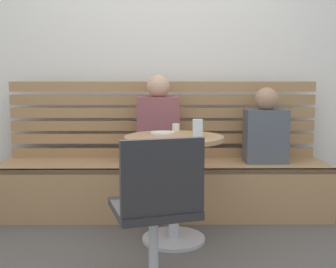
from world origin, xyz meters
name	(u,v)px	position (x,y,z in m)	size (l,w,h in m)	color
back_wall	(163,43)	(0.00, 1.64, 1.45)	(5.20, 0.10, 2.90)	silver
booth_bench	(163,189)	(0.00, 1.20, 0.22)	(2.70, 0.52, 0.44)	#A87C51
booth_backrest	(163,119)	(0.00, 1.44, 0.78)	(2.65, 0.04, 0.67)	#9A7249
cafe_table	(174,168)	(0.08, 0.63, 0.52)	(0.68, 0.68, 0.74)	#ADADB2
white_chair	(157,213)	(-0.02, -0.19, 0.46)	(0.50, 0.50, 0.85)	#ADADB2
person_adult	(158,124)	(-0.04, 1.22, 0.76)	(0.34, 0.22, 0.72)	brown
person_child_left	(266,130)	(0.85, 1.22, 0.71)	(0.34, 0.22, 0.62)	#4C515B
cup_glass_tall	(198,128)	(0.24, 0.58, 0.80)	(0.07, 0.07, 0.12)	silver
cup_espresso_small	(176,127)	(0.10, 0.91, 0.77)	(0.06, 0.06, 0.06)	silver
plate_small	(163,133)	(0.00, 0.76, 0.75)	(0.17, 0.17, 0.01)	white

